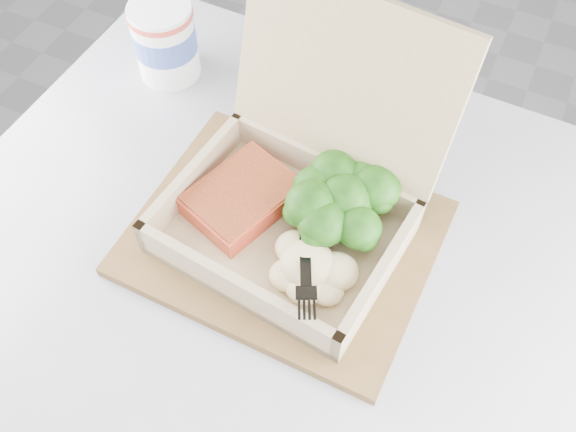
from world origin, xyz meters
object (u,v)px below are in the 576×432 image
at_px(cafe_table, 258,344).
at_px(takeout_container, 303,182).
at_px(serving_tray, 284,238).
at_px(paper_cup, 165,39).

relative_size(cafe_table, takeout_container, 2.82).
relative_size(serving_tray, paper_cup, 3.07).
xyz_separation_m(serving_tray, takeout_container, (0.01, 0.04, 0.06)).
height_order(cafe_table, paper_cup, paper_cup).
distance_m(cafe_table, serving_tray, 0.19).
distance_m(serving_tray, paper_cup, 0.31).
distance_m(takeout_container, paper_cup, 0.29).
distance_m(cafe_table, takeout_container, 0.26).
xyz_separation_m(cafe_table, paper_cup, (-0.23, 0.23, 0.23)).
height_order(cafe_table, serving_tray, serving_tray).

